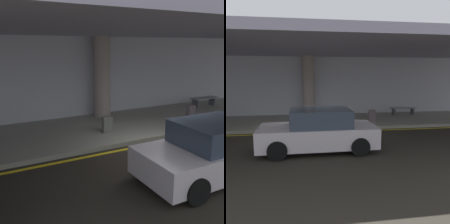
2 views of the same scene
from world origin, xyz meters
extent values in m
plane|color=black|center=(0.00, 0.00, 0.00)|extent=(60.00, 60.00, 0.00)
cube|color=gray|center=(0.00, 3.10, 0.07)|extent=(26.00, 4.20, 0.15)
cube|color=yellow|center=(0.00, 0.75, 0.00)|extent=(26.00, 0.14, 0.01)
cylinder|color=gray|center=(0.00, 4.56, 1.97)|extent=(0.74, 0.74, 3.65)
cube|color=#918CA2|center=(0.00, 2.60, 3.95)|extent=(28.00, 13.20, 0.30)
cube|color=#B5B6C1|center=(0.00, 5.35, 1.90)|extent=(26.00, 0.30, 3.80)
cube|color=#BDB4BB|center=(0.06, -1.95, 0.55)|extent=(4.10, 1.80, 0.70)
cube|color=#2D3847|center=(0.16, -1.95, 1.20)|extent=(2.10, 1.60, 0.60)
cylinder|color=black|center=(1.41, -1.10, 0.32)|extent=(0.64, 0.22, 0.64)
cylinder|color=black|center=(-1.29, -1.10, 0.32)|extent=(0.64, 0.22, 0.64)
cylinder|color=black|center=(-1.29, -2.80, 0.32)|extent=(0.64, 0.22, 0.64)
cube|color=#5C5156|center=(3.37, 2.33, 0.46)|extent=(0.36, 0.22, 0.62)
cylinder|color=slate|center=(3.37, 2.33, 0.91)|extent=(0.02, 0.02, 0.28)
cube|color=#5B5D55|center=(-0.90, 2.30, 0.46)|extent=(0.36, 0.22, 0.62)
cylinder|color=slate|center=(-0.90, 2.30, 0.91)|extent=(0.02, 0.02, 0.28)
cube|color=slate|center=(5.92, 4.00, 0.60)|extent=(1.60, 0.50, 0.06)
cube|color=#4C4C51|center=(5.30, 4.00, 0.36)|extent=(0.10, 0.40, 0.42)
cube|color=#4C4C51|center=(6.54, 4.00, 0.36)|extent=(0.10, 0.40, 0.42)
camera|label=1|loc=(-5.43, -6.71, 3.40)|focal=44.07mm
camera|label=2|loc=(-0.55, -10.43, 2.72)|focal=39.11mm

